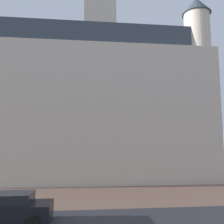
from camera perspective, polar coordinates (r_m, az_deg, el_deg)
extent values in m
plane|color=brown|center=(13.99, -0.90, -24.04)|extent=(120.00, 120.00, 0.00)
cube|color=beige|center=(31.57, -6.02, -1.61)|extent=(27.44, 15.87, 14.13)
cube|color=#38424C|center=(33.38, -5.83, 12.65)|extent=(25.24, 14.60, 2.40)
cube|color=beige|center=(33.39, -2.99, 12.42)|extent=(4.09, 4.09, 30.44)
cylinder|color=beige|center=(28.34, 19.71, 3.81)|extent=(2.80, 2.80, 18.46)
cone|color=#38424C|center=(31.83, 18.88, 22.21)|extent=(3.20, 3.20, 2.00)
cube|color=black|center=(14.50, -23.30, -20.47)|extent=(4.51, 1.87, 0.82)
cube|color=black|center=(14.35, -23.16, -17.88)|extent=(2.52, 1.64, 0.52)
cylinder|color=black|center=(15.13, -16.46, -21.20)|extent=(0.64, 0.22, 0.64)
cylinder|color=black|center=(13.35, -17.98, -23.10)|extent=(0.64, 0.22, 0.64)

